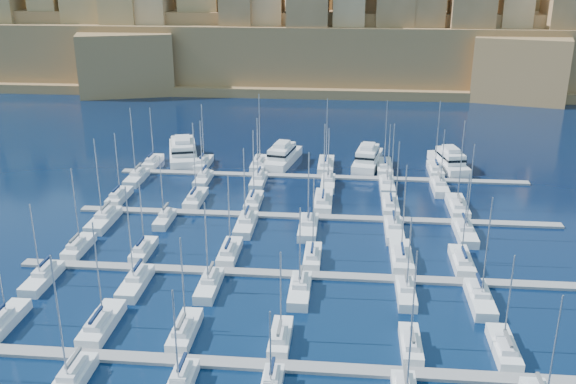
# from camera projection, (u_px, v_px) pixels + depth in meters

# --- Properties ---
(ground) EXTENTS (600.00, 600.00, 0.00)m
(ground) POSITION_uv_depth(u_px,v_px,m) (311.00, 242.00, 102.74)
(ground) COLOR black
(ground) RESTS_ON ground
(pontoon_near) EXTENTS (84.00, 2.00, 0.40)m
(pontoon_near) POSITION_uv_depth(u_px,v_px,m) (293.00, 367.00, 70.87)
(pontoon_near) COLOR slate
(pontoon_near) RESTS_ON ground
(pontoon_mid_near) EXTENTS (84.00, 2.00, 0.40)m
(pontoon_mid_near) POSITION_uv_depth(u_px,v_px,m) (306.00, 275.00, 91.45)
(pontoon_mid_near) COLOR slate
(pontoon_mid_near) RESTS_ON ground
(pontoon_mid_far) EXTENTS (84.00, 2.00, 0.40)m
(pontoon_mid_far) POSITION_uv_depth(u_px,v_px,m) (315.00, 217.00, 112.02)
(pontoon_mid_far) COLOR slate
(pontoon_mid_far) RESTS_ON ground
(pontoon_far) EXTENTS (84.00, 2.00, 0.40)m
(pontoon_far) POSITION_uv_depth(u_px,v_px,m) (320.00, 177.00, 132.60)
(pontoon_far) COLOR slate
(pontoon_far) RESTS_ON ground
(sailboat_0) EXTENTS (2.67, 8.89, 12.92)m
(sailboat_0) POSITION_uv_depth(u_px,v_px,m) (4.00, 321.00, 78.88)
(sailboat_0) COLOR silver
(sailboat_0) RESTS_ON ground
(sailboat_1) EXTENTS (2.94, 9.79, 14.20)m
(sailboat_1) POSITION_uv_depth(u_px,v_px,m) (102.00, 324.00, 78.20)
(sailboat_1) COLOR silver
(sailboat_1) RESTS_ON ground
(sailboat_2) EXTENTS (2.61, 8.70, 12.96)m
(sailboat_2) POSITION_uv_depth(u_px,v_px,m) (185.00, 331.00, 76.78)
(sailboat_2) COLOR silver
(sailboat_2) RESTS_ON ground
(sailboat_3) EXTENTS (2.37, 7.90, 11.88)m
(sailboat_3) POSITION_uv_depth(u_px,v_px,m) (280.00, 338.00, 75.39)
(sailboat_3) COLOR silver
(sailboat_3) RESTS_ON ground
(sailboat_4) EXTENTS (2.34, 7.80, 12.71)m
(sailboat_4) POSITION_uv_depth(u_px,v_px,m) (411.00, 345.00, 74.00)
(sailboat_4) COLOR silver
(sailboat_4) RESTS_ON ground
(sailboat_5) EXTENTS (2.57, 8.57, 12.49)m
(sailboat_5) POSITION_uv_depth(u_px,v_px,m) (504.00, 348.00, 73.41)
(sailboat_5) COLOR silver
(sailboat_5) RESTS_ON ground
(sailboat_7) EXTENTS (2.77, 9.24, 15.95)m
(sailboat_7) POSITION_uv_depth(u_px,v_px,m) (71.00, 381.00, 67.57)
(sailboat_7) COLOR silver
(sailboat_7) RESTS_ON ground
(sailboat_8) EXTENTS (2.41, 8.03, 12.43)m
(sailboat_8) POSITION_uv_depth(u_px,v_px,m) (180.00, 384.00, 67.10)
(sailboat_8) COLOR silver
(sailboat_8) RESTS_ON ground
(sailboat_12) EXTENTS (2.50, 8.34, 13.58)m
(sailboat_12) POSITION_uv_depth(u_px,v_px,m) (79.00, 247.00, 99.16)
(sailboat_12) COLOR silver
(sailboat_12) RESTS_ON ground
(sailboat_13) EXTENTS (2.38, 7.93, 12.04)m
(sailboat_13) POSITION_uv_depth(u_px,v_px,m) (143.00, 250.00, 98.06)
(sailboat_13) COLOR silver
(sailboat_13) RESTS_ON ground
(sailboat_14) EXTENTS (2.68, 8.93, 13.29)m
(sailboat_14) POSITION_uv_depth(u_px,v_px,m) (230.00, 252.00, 97.33)
(sailboat_14) COLOR silver
(sailboat_14) RESTS_ON ground
(sailboat_15) EXTENTS (2.45, 8.16, 13.23)m
(sailboat_15) POSITION_uv_depth(u_px,v_px,m) (313.00, 257.00, 95.86)
(sailboat_15) COLOR silver
(sailboat_15) RESTS_ON ground
(sailboat_16) EXTENTS (3.09, 10.30, 15.28)m
(sailboat_16) POSITION_uv_depth(u_px,v_px,m) (401.00, 257.00, 95.66)
(sailboat_16) COLOR silver
(sailboat_16) RESTS_ON ground
(sailboat_17) EXTENTS (2.76, 9.20, 14.48)m
(sailboat_17) POSITION_uv_depth(u_px,v_px,m) (462.00, 261.00, 94.38)
(sailboat_17) COLOR silver
(sailboat_17) RESTS_ON ground
(sailboat_18) EXTENTS (2.73, 9.10, 12.33)m
(sailboat_18) POSITION_uv_depth(u_px,v_px,m) (43.00, 278.00, 89.42)
(sailboat_18) COLOR silver
(sailboat_18) RESTS_ON ground
(sailboat_19) EXTENTS (2.79, 9.30, 15.31)m
(sailboat_19) POSITION_uv_depth(u_px,v_px,m) (136.00, 283.00, 88.13)
(sailboat_19) COLOR silver
(sailboat_19) RESTS_ON ground
(sailboat_20) EXTENTS (2.60, 8.67, 13.31)m
(sailboat_20) POSITION_uv_depth(u_px,v_px,m) (209.00, 285.00, 87.52)
(sailboat_20) COLOR silver
(sailboat_20) RESTS_ON ground
(sailboat_21) EXTENTS (2.75, 9.16, 13.14)m
(sailboat_21) POSITION_uv_depth(u_px,v_px,m) (300.00, 290.00, 86.19)
(sailboat_21) COLOR silver
(sailboat_21) RESTS_ON ground
(sailboat_22) EXTENTS (2.43, 8.11, 12.15)m
(sailboat_22) POSITION_uv_depth(u_px,v_px,m) (406.00, 293.00, 85.42)
(sailboat_22) COLOR silver
(sailboat_22) RESTS_ON ground
(sailboat_23) EXTENTS (2.85, 9.50, 15.47)m
(sailboat_23) POSITION_uv_depth(u_px,v_px,m) (480.00, 299.00, 83.93)
(sailboat_23) COLOR silver
(sailboat_23) RESTS_ON ground
(sailboat_24) EXTENTS (2.62, 8.73, 13.17)m
(sailboat_24) POSITION_uv_depth(u_px,v_px,m) (119.00, 197.00, 120.04)
(sailboat_24) COLOR silver
(sailboat_24) RESTS_ON ground
(sailboat_25) EXTENTS (2.82, 9.39, 15.31)m
(sailboat_25) POSITION_uv_depth(u_px,v_px,m) (196.00, 198.00, 119.04)
(sailboat_25) COLOR silver
(sailboat_25) RESTS_ON ground
(sailboat_26) EXTENTS (2.62, 8.73, 14.32)m
(sailboat_26) POSITION_uv_depth(u_px,v_px,m) (254.00, 201.00, 117.77)
(sailboat_26) COLOR silver
(sailboat_26) RESTS_ON ground
(sailboat_27) EXTENTS (3.22, 10.72, 15.51)m
(sailboat_27) POSITION_uv_depth(u_px,v_px,m) (323.00, 201.00, 117.55)
(sailboat_27) COLOR silver
(sailboat_27) RESTS_ON ground
(sailboat_28) EXTENTS (2.86, 9.52, 16.00)m
(sailboat_28) POSITION_uv_depth(u_px,v_px,m) (390.00, 205.00, 115.92)
(sailboat_28) COLOR silver
(sailboat_28) RESTS_ON ground
(sailboat_29) EXTENTS (3.12, 10.41, 16.68)m
(sailboat_29) POSITION_uv_depth(u_px,v_px,m) (457.00, 206.00, 115.26)
(sailboat_29) COLOR silver
(sailboat_29) RESTS_ON ground
(sailboat_30) EXTENTS (3.10, 10.33, 15.53)m
(sailboat_30) POSITION_uv_depth(u_px,v_px,m) (104.00, 220.00, 109.35)
(sailboat_30) COLOR silver
(sailboat_30) RESTS_ON ground
(sailboat_31) EXTENTS (2.26, 7.52, 12.40)m
(sailboat_31) POSITION_uv_depth(u_px,v_px,m) (165.00, 219.00, 109.74)
(sailboat_31) COLOR silver
(sailboat_31) RESTS_ON ground
(sailboat_32) EXTENTS (2.90, 9.68, 14.50)m
(sailboat_32) POSITION_uv_depth(u_px,v_px,m) (246.00, 224.00, 107.48)
(sailboat_32) COLOR silver
(sailboat_32) RESTS_ON ground
(sailboat_33) EXTENTS (2.99, 9.98, 14.13)m
(sailboat_33) POSITION_uv_depth(u_px,v_px,m) (308.00, 227.00, 106.41)
(sailboat_33) COLOR silver
(sailboat_33) RESTS_ON ground
(sailboat_34) EXTENTS (2.89, 9.63, 16.22)m
(sailboat_34) POSITION_uv_depth(u_px,v_px,m) (394.00, 230.00, 105.31)
(sailboat_34) COLOR silver
(sailboat_34) RESTS_ON ground
(sailboat_35) EXTENTS (2.93, 9.77, 16.12)m
(sailboat_35) POSITION_uv_depth(u_px,v_px,m) (465.00, 232.00, 104.23)
(sailboat_35) COLOR silver
(sailboat_35) RESTS_ON ground
(sailboat_36) EXTENTS (2.58, 8.62, 13.01)m
(sailboat_36) POSITION_uv_depth(u_px,v_px,m) (153.00, 162.00, 140.57)
(sailboat_36) COLOR silver
(sailboat_36) RESTS_ON ground
(sailboat_37) EXTENTS (2.69, 8.98, 13.87)m
(sailboat_37) POSITION_uv_depth(u_px,v_px,m) (203.00, 163.00, 139.73)
(sailboat_37) COLOR silver
(sailboat_37) RESTS_ON ground
(sailboat_38) EXTENTS (3.03, 10.12, 16.26)m
(sailboat_38) POSITION_uv_depth(u_px,v_px,m) (260.00, 164.00, 139.16)
(sailboat_38) COLOR silver
(sailboat_38) RESTS_ON ground
(sailboat_39) EXTENTS (3.27, 10.90, 15.48)m
(sailboat_39) POSITION_uv_depth(u_px,v_px,m) (326.00, 165.00, 138.24)
(sailboat_39) COLOR silver
(sailboat_39) RESTS_ON ground
(sailboat_40) EXTENTS (3.20, 10.66, 15.38)m
(sailboat_40) POSITION_uv_depth(u_px,v_px,m) (384.00, 167.00, 137.03)
(sailboat_40) COLOR silver
(sailboat_40) RESTS_ON ground
(sailboat_41) EXTENTS (2.77, 9.23, 15.66)m
(sailboat_41) POSITION_uv_depth(u_px,v_px,m) (435.00, 169.00, 135.42)
(sailboat_41) COLOR silver
(sailboat_41) RESTS_ON ground
(sailboat_42) EXTENTS (2.83, 9.43, 15.58)m
(sailboat_42) POSITION_uv_depth(u_px,v_px,m) (137.00, 177.00, 130.47)
(sailboat_42) COLOR silver
(sailboat_42) RESTS_ON ground
(sailboat_43) EXTENTS (2.57, 8.56, 13.23)m
(sailboat_43) POSITION_uv_depth(u_px,v_px,m) (203.00, 179.00, 129.67)
(sailboat_43) COLOR silver
(sailboat_43) RESTS_ON ground
(sailboat_44) EXTENTS (2.68, 8.92, 14.07)m
(sailboat_44) POSITION_uv_depth(u_px,v_px,m) (258.00, 181.00, 128.50)
(sailboat_44) COLOR silver
(sailboat_44) RESTS_ON ground
(sailboat_45) EXTENTS (2.67, 8.91, 12.42)m
(sailboat_45) POSITION_uv_depth(u_px,v_px,m) (328.00, 183.00, 127.27)
(sailboat_45) COLOR silver
(sailboat_45) RESTS_ON ground
(sailboat_46) EXTENTS (2.79, 9.32, 13.52)m
(sailboat_46) POSITION_uv_depth(u_px,v_px,m) (387.00, 185.00, 126.05)
(sailboat_46) COLOR silver
(sailboat_46) RESTS_ON ground
(sailboat_47) EXTENTS (2.80, 9.33, 12.72)m
(sailboat_47) POSITION_uv_depth(u_px,v_px,m) (439.00, 187.00, 125.14)
(sailboat_47) COLOR silver
(sailboat_47) RESTS_ON ground
(motor_yacht_a) EXTENTS (11.04, 20.62, 5.25)m
(motor_yacht_a) POSITION_uv_depth(u_px,v_px,m) (183.00, 151.00, 145.18)
(motor_yacht_a) COLOR silver
(motor_yacht_a) RESTS_ON ground
(motor_yacht_b) EXTENTS (7.58, 16.48, 5.25)m
(motor_yacht_b) POSITION_uv_depth(u_px,v_px,m) (282.00, 156.00, 141.41)
(motor_yacht_b) COLOR silver
(motor_yacht_b) RESTS_ON ground
(motor_yacht_c) EXTENTS (7.30, 16.48, 5.25)m
(motor_yacht_c) POSITION_uv_depth(u_px,v_px,m) (368.00, 158.00, 139.76)
(motor_yacht_c) COLOR silver
(motor_yacht_c) RESTS_ON ground
(motor_yacht_d) EXTENTS (7.55, 15.78, 5.25)m
(motor_yacht_d) POSITION_uv_depth(u_px,v_px,m) (449.00, 161.00, 137.88)
(motor_yacht_d) COLOR silver
(motor_yacht_d) RESTS_ON ground
(fortified_city) EXTENTS (460.00, 108.95, 59.52)m
(fortified_city) POSITION_uv_depth(u_px,v_px,m) (336.00, 37.00, 242.93)
(fortified_city) COLOR brown
(fortified_city) RESTS_ON ground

